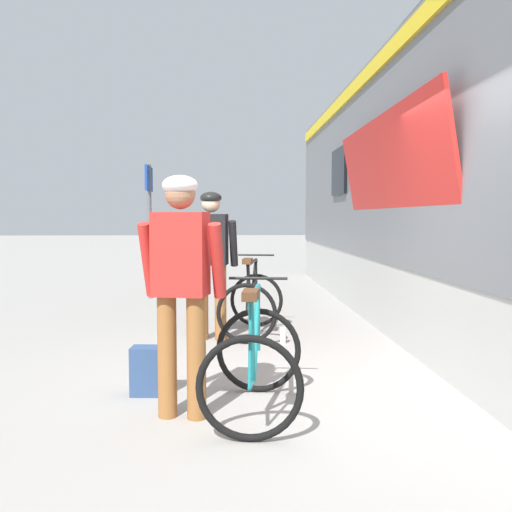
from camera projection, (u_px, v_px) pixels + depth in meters
ground_plane at (306, 397)px, 4.45m from camera, size 80.00×80.00×0.00m
cyclist_near_in_red at (181, 274)px, 3.93m from camera, size 0.65×0.39×1.76m
cyclist_far_in_dark at (211, 252)px, 6.48m from camera, size 0.64×0.37×1.76m
bicycle_near_teal at (254, 361)px, 4.04m from camera, size 0.82×1.14×0.99m
bicycle_far_black at (252, 303)px, 6.79m from camera, size 0.87×1.17×0.99m
backpack_on_platform at (149, 371)px, 4.50m from camera, size 0.29×0.20×0.40m
water_bottle_near_the_bikes at (283, 336)px, 6.33m from camera, size 0.07×0.07×0.19m
platform_sign_post at (149, 208)px, 9.78m from camera, size 0.08×0.70×2.40m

